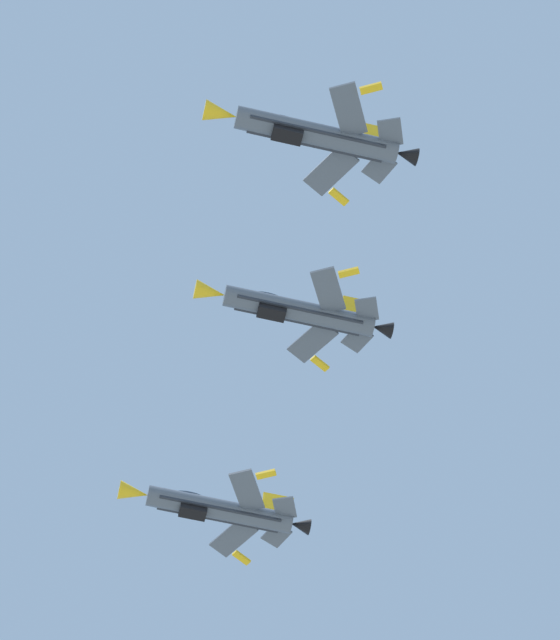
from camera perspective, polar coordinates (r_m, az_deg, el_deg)
name	(u,v)px	position (r m, az deg, el deg)	size (l,w,h in m)	color
fighter_jet_lead	(313,134)	(110.57, 1.25, 7.02)	(15.95, 10.35, 4.38)	#4C5666
fighter_jet_left_wing	(296,310)	(118.74, 0.59, 0.37)	(15.95, 10.32, 4.43)	#4C5666
fighter_jet_right_wing	(216,509)	(124.37, -2.41, -7.12)	(15.95, 10.44, 4.38)	#4C5666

